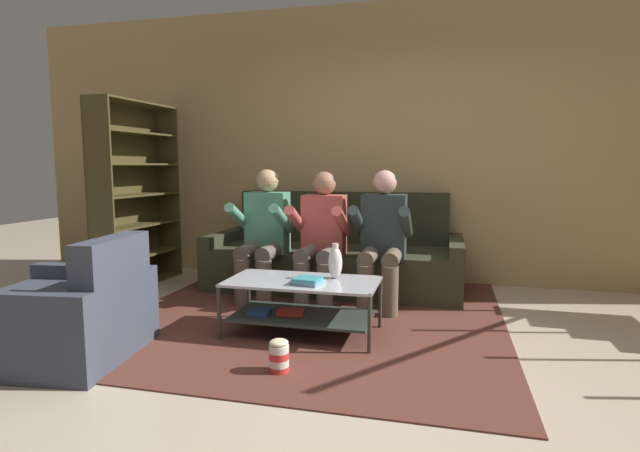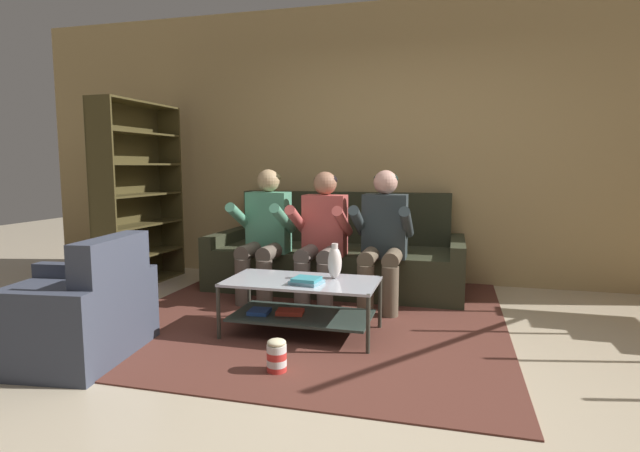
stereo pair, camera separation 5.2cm
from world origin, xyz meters
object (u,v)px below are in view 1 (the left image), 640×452
Objects in this scene: person_seated_middle at (321,232)px; bookshelf at (131,205)px; person_seated_left at (264,230)px; popcorn_tub at (279,356)px; book_stack at (308,281)px; coffee_table at (301,299)px; person_seated_right at (382,234)px; couch at (335,259)px; armchair at (66,317)px; vase at (335,262)px.

bookshelf reaches higher than person_seated_middle.
person_seated_left is 1.78m from popcorn_tub.
person_seated_left is 5.03× the size of book_stack.
coffee_table is 2.43m from bookshelf.
person_seated_right is at bearing 75.22° from popcorn_tub.
person_seated_middle reaches higher than couch.
person_seated_left is at bearing -7.25° from bookshelf.
person_seated_left is 1.00× the size of person_seated_right.
person_seated_middle is at bearing -90.00° from couch.
book_stack is (0.69, -0.97, -0.22)m from person_seated_left.
popcorn_tub is (-0.41, -1.55, -0.54)m from person_seated_right.
bookshelf reaches higher than coffee_table.
coffee_table is 1.55m from armchair.
person_seated_left is at bearing 179.82° from person_seated_middle.
book_stack is at bearing 88.81° from popcorn_tub.
person_seated_middle is 0.63× the size of bookshelf.
couch is 2.15m from popcorn_tub.
person_seated_right is 1.07m from book_stack.
book_stack is at bearing -27.91° from bookshelf.
book_stack is 0.67m from popcorn_tub.
bookshelf reaches higher than armchair.
bookshelf is at bearing 172.75° from person_seated_left.
armchair is (-1.56, -0.91, -0.26)m from vase.
coffee_table is 0.36m from vase.
person_seated_middle is at bearing 94.36° from coffee_table.
person_seated_left reaches higher than armchair.
person_seated_right is 5.74× the size of popcorn_tub.
coffee_table is at bearing 127.38° from book_stack.
book_stack is 0.13× the size of bookshelf.
person_seated_left is 1.19× the size of armchair.
couch is 2.08× the size of person_seated_right.
person_seated_right is at bearing -4.24° from bookshelf.
coffee_table is 4.60× the size of book_stack.
book_stack is at bearing -81.52° from person_seated_middle.
bookshelf is at bearing 153.40° from coffee_table.
person_seated_right is at bearing -47.26° from couch.
coffee_table is at bearing -152.41° from vase.
person_seated_left is 0.64× the size of bookshelf.
armchair is at bearing -119.49° from couch.
person_seated_middle reaches higher than popcorn_tub.
person_seated_middle reaches higher than armchair.
couch reaches higher than book_stack.
vase is (0.84, -0.75, -0.12)m from person_seated_left.
book_stack is (-0.40, -0.97, -0.22)m from person_seated_right.
bookshelf is at bearing 175.76° from person_seated_right.
person_seated_right reaches higher than book_stack.
book_stack reaches higher than popcorn_tub.
coffee_table is (0.07, -0.86, -0.37)m from person_seated_middle.
book_stack is at bearing -54.67° from person_seated_left.
vase reaches higher than popcorn_tub.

